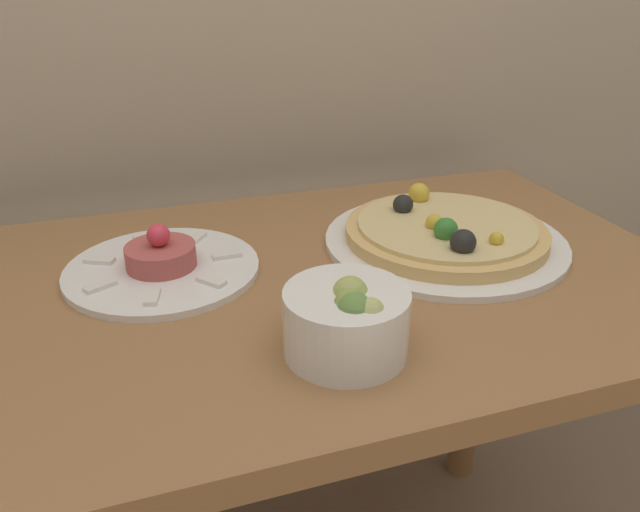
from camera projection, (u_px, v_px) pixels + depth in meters
dining_table at (304, 356)px, 0.88m from camera, size 1.05×0.64×0.73m
pizza_plate at (445, 234)px, 0.92m from camera, size 0.35×0.35×0.06m
tartare_plate at (162, 265)px, 0.84m from camera, size 0.26×0.26×0.07m
small_bowl at (347, 320)px, 0.66m from camera, size 0.13×0.13×0.09m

